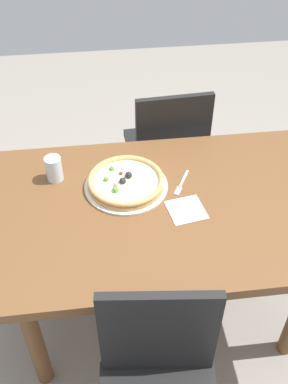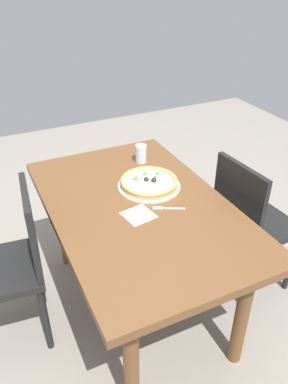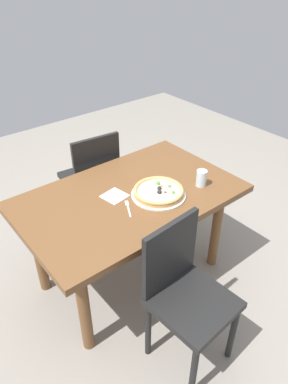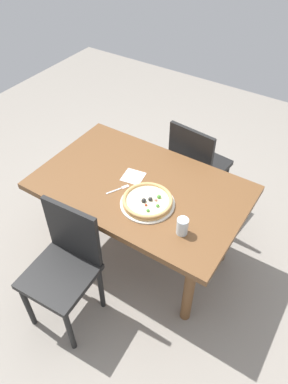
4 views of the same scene
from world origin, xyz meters
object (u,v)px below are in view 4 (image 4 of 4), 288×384
at_px(plate, 148,203).
at_px(fork, 120,189).
at_px(dining_table, 141,195).
at_px(chair_near, 65,264).
at_px(chair_far, 196,165).
at_px(pizza, 148,201).
at_px(napkin, 133,177).
at_px(drinking_glass, 182,226).

xyz_separation_m(plate, fork, (-0.23, 0.02, -0.00)).
xyz_separation_m(dining_table, chair_near, (-0.13, -0.65, -0.14)).
height_order(chair_far, fork, chair_far).
bearing_deg(pizza, napkin, 143.25).
xyz_separation_m(pizza, fork, (-0.23, 0.02, -0.03)).
height_order(plate, pizza, pizza).
bearing_deg(pizza, chair_far, 92.01).
bearing_deg(drinking_glass, fork, 168.70).
bearing_deg(chair_near, dining_table, -104.98).
bearing_deg(chair_near, fork, -97.43).
relative_size(chair_far, pizza, 2.82).
bearing_deg(plate, drinking_glass, -16.72).
relative_size(chair_far, napkin, 6.43).
bearing_deg(chair_near, plate, -120.36).
relative_size(chair_near, napkin, 6.43).
bearing_deg(fork, plate, -66.25).
xyz_separation_m(plate, napkin, (-0.22, 0.17, -0.00)).
xyz_separation_m(dining_table, pizza, (0.14, -0.13, 0.12)).
height_order(chair_near, pizza, chair_near).
distance_m(chair_far, drinking_glass, 0.97).
bearing_deg(chair_near, chair_far, -104.00).
xyz_separation_m(chair_far, fork, (-0.20, -0.76, 0.23)).
xyz_separation_m(chair_near, chair_far, (0.24, 1.31, 0.00)).
bearing_deg(chair_far, dining_table, -93.25).
xyz_separation_m(pizza, napkin, (-0.22, 0.17, -0.03)).
relative_size(dining_table, drinking_glass, 12.70).
bearing_deg(chair_far, plate, -81.92).
xyz_separation_m(chair_near, drinking_glass, (0.56, 0.44, 0.28)).
xyz_separation_m(plate, drinking_glass, (0.29, -0.09, 0.05)).
distance_m(plate, fork, 0.23).
height_order(plate, drinking_glass, drinking_glass).
xyz_separation_m(chair_near, pizza, (0.27, 0.53, 0.26)).
distance_m(chair_far, plate, 0.82).
bearing_deg(chair_near, napkin, -97.16).
relative_size(plate, fork, 2.27).
bearing_deg(chair_far, fork, -98.78).
distance_m(plate, drinking_glass, 0.31).
bearing_deg(fork, drinking_glass, -73.47).
distance_m(pizza, fork, 0.23).
distance_m(fork, napkin, 0.15).
relative_size(chair_far, fork, 5.87).
xyz_separation_m(chair_near, plate, (0.27, 0.53, 0.23)).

